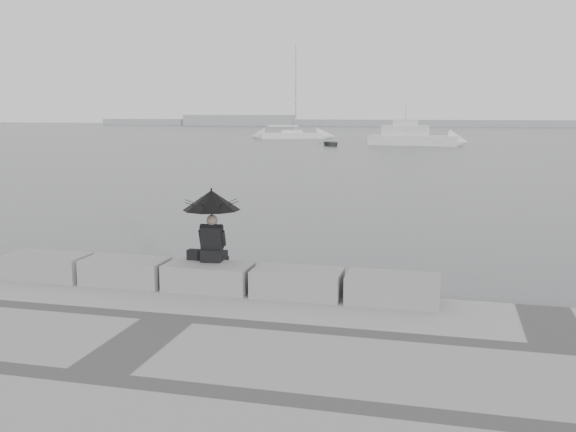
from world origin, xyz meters
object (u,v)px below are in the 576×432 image
(dinghy, at_px, (331,143))
(sailboat_left, at_px, (292,135))
(seated_person, at_px, (211,210))
(motor_cruiser, at_px, (414,137))

(dinghy, bearing_deg, sailboat_left, 87.98)
(seated_person, xyz_separation_m, dinghy, (-8.40, 59.31, -1.70))
(seated_person, distance_m, motor_cruiser, 62.33)
(motor_cruiser, height_order, dinghy, motor_cruiser)
(motor_cruiser, xyz_separation_m, dinghy, (-8.85, -3.00, -0.60))
(dinghy, bearing_deg, seated_person, -110.79)
(seated_person, relative_size, dinghy, 0.41)
(sailboat_left, height_order, motor_cruiser, sailboat_left)
(sailboat_left, height_order, dinghy, sailboat_left)
(motor_cruiser, bearing_deg, dinghy, -151.28)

